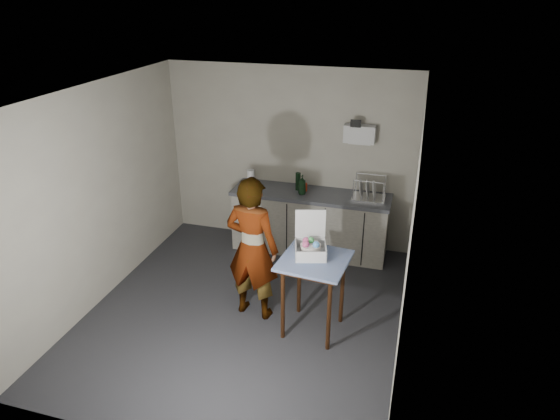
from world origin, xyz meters
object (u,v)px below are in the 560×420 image
(standing_man, at_px, (252,249))
(paper_towel, at_px, (251,180))
(soda_can, at_px, (305,187))
(dish_rack, at_px, (368,194))
(dark_bottle, at_px, (298,181))
(kitchen_counter, at_px, (310,224))
(soap_bottle, at_px, (302,185))
(side_table, at_px, (314,269))
(bakery_box, at_px, (310,246))

(standing_man, bearing_deg, paper_towel, -63.48)
(soda_can, xyz_separation_m, dish_rack, (0.89, -0.03, 0.01))
(standing_man, height_order, dark_bottle, standing_man)
(soda_can, xyz_separation_m, paper_towel, (-0.77, -0.11, 0.07))
(soda_can, bearing_deg, kitchen_counter, -28.49)
(kitchen_counter, relative_size, standing_man, 1.30)
(standing_man, bearing_deg, soap_bottle, -89.49)
(paper_towel, bearing_deg, side_table, -52.93)
(soda_can, height_order, dish_rack, dish_rack)
(kitchen_counter, height_order, dark_bottle, dark_bottle)
(side_table, xyz_separation_m, dark_bottle, (-0.65, 1.87, 0.24))
(kitchen_counter, xyz_separation_m, dark_bottle, (-0.20, 0.07, 0.61))
(soap_bottle, bearing_deg, dark_bottle, 122.97)
(dark_bottle, bearing_deg, soda_can, -9.19)
(kitchen_counter, bearing_deg, soap_bottle, -145.23)
(paper_towel, distance_m, dish_rack, 1.66)
(kitchen_counter, relative_size, dish_rack, 5.06)
(soda_can, height_order, paper_towel, paper_towel)
(bakery_box, bearing_deg, standing_man, 161.54)
(dark_bottle, xyz_separation_m, dish_rack, (1.00, -0.05, -0.06))
(paper_towel, bearing_deg, soap_bottle, -1.22)
(side_table, relative_size, dish_rack, 2.06)
(soap_bottle, height_order, dish_rack, dish_rack)
(side_table, relative_size, paper_towel, 3.32)
(kitchen_counter, relative_size, paper_towel, 8.14)
(paper_towel, bearing_deg, bakery_box, -52.94)
(soap_bottle, relative_size, dark_bottle, 1.09)
(standing_man, relative_size, dish_rack, 3.91)
(soap_bottle, xyz_separation_m, bakery_box, (0.49, -1.64, -0.03))
(paper_towel, height_order, bakery_box, bakery_box)
(paper_towel, distance_m, bakery_box, 2.07)
(soda_can, bearing_deg, bakery_box, -74.84)
(dish_rack, bearing_deg, soap_bottle, -173.85)
(kitchen_counter, height_order, side_table, side_table)
(soap_bottle, distance_m, bakery_box, 1.71)
(soap_bottle, xyz_separation_m, dark_bottle, (-0.09, 0.15, -0.01))
(dish_rack, bearing_deg, soda_can, 178.05)
(soda_can, height_order, bakery_box, bakery_box)
(standing_man, distance_m, dark_bottle, 1.76)
(standing_man, bearing_deg, bakery_box, -175.94)
(side_table, height_order, soap_bottle, soap_bottle)
(kitchen_counter, distance_m, paper_towel, 1.06)
(side_table, distance_m, soap_bottle, 1.83)
(paper_towel, bearing_deg, soda_can, 8.24)
(soap_bottle, xyz_separation_m, soda_can, (0.01, 0.13, -0.08))
(side_table, height_order, bakery_box, bakery_box)
(soda_can, bearing_deg, standing_man, -96.51)
(standing_man, relative_size, paper_towel, 6.28)
(side_table, relative_size, bakery_box, 1.97)
(side_table, xyz_separation_m, soda_can, (-0.55, 1.86, 0.17))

